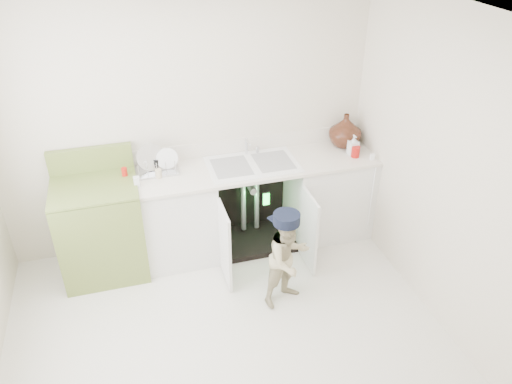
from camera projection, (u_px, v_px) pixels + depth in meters
ground at (228, 338)px, 4.05m from camera, size 3.50×3.50×0.00m
room_shell at (223, 210)px, 3.40m from camera, size 6.00×5.50×1.26m
counter_run at (256, 201)px, 4.94m from camera, size 2.44×1.02×1.24m
avocado_stove at (101, 227)px, 4.56m from camera, size 0.74×0.65×1.15m
repair_worker at (288, 258)px, 4.21m from camera, size 0.52×0.79×0.90m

